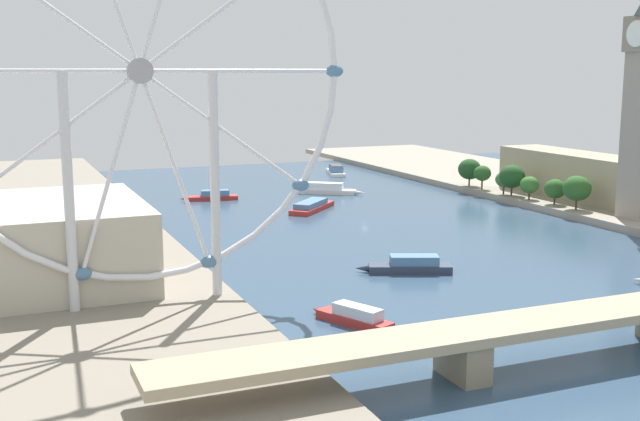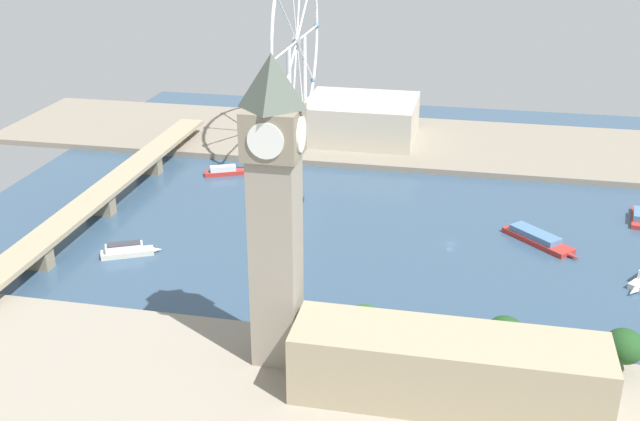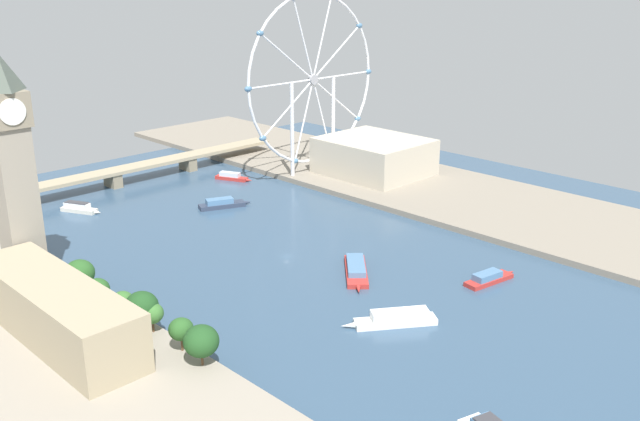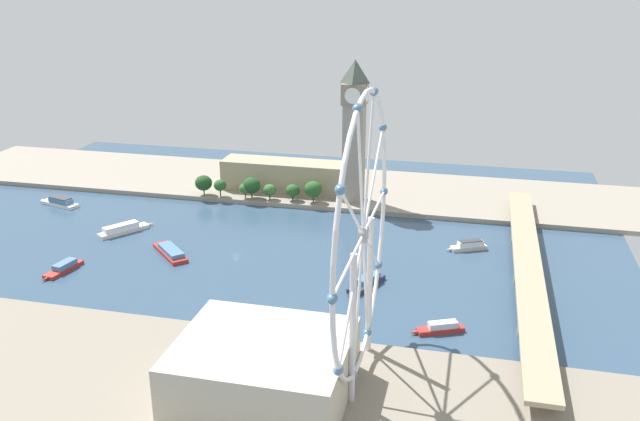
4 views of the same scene
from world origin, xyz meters
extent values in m
plane|color=#334C66|center=(0.00, 0.00, 0.00)|extent=(417.47, 417.47, 0.00)
cube|color=gray|center=(-123.74, 0.00, 1.50)|extent=(90.00, 520.00, 3.00)
cube|color=gray|center=(123.74, 0.00, 1.50)|extent=(90.00, 520.00, 3.00)
cube|color=gray|center=(-95.75, 45.99, 34.50)|extent=(12.78, 12.78, 63.00)
cube|color=gray|center=(-95.75, 45.99, 72.55)|extent=(14.82, 14.82, 13.10)
cylinder|color=white|center=(-95.75, 38.33, 72.55)|extent=(9.71, 0.50, 9.71)
cylinder|color=white|center=(-88.09, 45.99, 72.55)|extent=(0.50, 9.71, 9.71)
cube|color=tan|center=(-106.98, -3.97, 13.01)|extent=(22.00, 83.93, 20.02)
cylinder|color=#513823|center=(-83.13, -52.65, 4.91)|extent=(0.80, 0.80, 3.83)
ellipsoid|color=#1E471E|center=(-83.13, -52.65, 11.35)|extent=(11.31, 11.31, 10.18)
cylinder|color=#513823|center=(-82.57, -40.82, 5.23)|extent=(0.80, 0.80, 4.46)
ellipsoid|color=#285623|center=(-82.57, -40.82, 10.76)|extent=(8.25, 8.25, 7.42)
cylinder|color=#513823|center=(-82.38, -23.24, 4.92)|extent=(0.80, 0.80, 3.84)
ellipsoid|color=#386B2D|center=(-82.38, -23.24, 10.01)|extent=(7.93, 7.93, 7.13)
cylinder|color=#513823|center=(-83.98, -19.43, 5.03)|extent=(0.80, 0.80, 4.06)
ellipsoid|color=#1E471E|center=(-83.98, -19.43, 11.74)|extent=(11.69, 11.69, 10.52)
cylinder|color=#513823|center=(-84.41, -7.21, 4.56)|extent=(0.80, 0.80, 3.13)
ellipsoid|color=#386B2D|center=(-84.41, -7.21, 9.47)|extent=(8.36, 8.36, 7.53)
cylinder|color=#513823|center=(-85.97, 7.97, 4.51)|extent=(0.80, 0.80, 3.03)
ellipsoid|color=#285623|center=(-85.97, 7.97, 9.69)|extent=(9.15, 9.15, 8.24)
cylinder|color=#513823|center=(-85.70, 21.75, 5.12)|extent=(0.80, 0.80, 4.23)
ellipsoid|color=#285623|center=(-85.70, 21.75, 11.81)|extent=(11.45, 11.45, 10.31)
torus|color=silver|center=(100.84, 86.32, 58.87)|extent=(100.81, 1.69, 100.81)
cylinder|color=#99999E|center=(100.84, 86.32, 58.87)|extent=(5.95, 3.00, 5.95)
cylinder|color=silver|center=(125.62, 86.32, 58.87)|extent=(49.56, 1.01, 1.01)
cylinder|color=silver|center=(120.89, 86.32, 73.44)|extent=(40.69, 1.01, 29.95)
cylinder|color=silver|center=(108.50, 86.32, 82.44)|extent=(16.28, 1.01, 47.45)
cylinder|color=silver|center=(93.19, 86.32, 82.44)|extent=(16.28, 1.01, 47.45)
cylinder|color=silver|center=(80.80, 86.32, 73.44)|extent=(40.69, 1.01, 29.95)
cylinder|color=silver|center=(76.06, 86.32, 58.87)|extent=(49.56, 1.01, 1.01)
cylinder|color=silver|center=(80.80, 86.32, 44.31)|extent=(40.69, 1.01, 29.95)
cylinder|color=silver|center=(93.19, 86.32, 35.30)|extent=(16.28, 1.01, 47.45)
cylinder|color=silver|center=(108.50, 86.32, 35.30)|extent=(16.28, 1.01, 47.45)
cylinder|color=silver|center=(120.89, 86.32, 44.31)|extent=(40.69, 1.01, 29.95)
ellipsoid|color=teal|center=(150.41, 86.32, 58.87)|extent=(4.80, 3.20, 3.20)
ellipsoid|color=teal|center=(140.94, 86.32, 88.00)|extent=(4.80, 3.20, 3.20)
ellipsoid|color=teal|center=(60.75, 86.32, 88.00)|extent=(4.80, 3.20, 3.20)
ellipsoid|color=teal|center=(51.28, 86.32, 58.87)|extent=(4.80, 3.20, 3.20)
ellipsoid|color=teal|center=(60.75, 86.32, 29.74)|extent=(4.80, 3.20, 3.20)
ellipsoid|color=teal|center=(85.53, 86.32, 11.74)|extent=(4.80, 3.20, 3.20)
ellipsoid|color=teal|center=(116.16, 86.32, 11.74)|extent=(4.80, 3.20, 3.20)
ellipsoid|color=teal|center=(140.94, 86.32, 29.74)|extent=(4.80, 3.20, 3.20)
cylinder|color=silver|center=(118.19, 86.32, 30.94)|extent=(2.40, 2.40, 55.87)
cylinder|color=silver|center=(83.50, 86.32, 30.94)|extent=(2.40, 2.40, 55.87)
cube|color=#BCB29E|center=(122.31, 55.53, 13.71)|extent=(51.26, 59.65, 21.42)
cube|color=tan|center=(0.00, 150.99, 8.96)|extent=(229.47, 13.28, 2.00)
cube|color=gray|center=(-52.49, 150.99, 3.98)|extent=(6.00, 11.95, 7.96)
cube|color=gray|center=(0.00, 150.99, 3.98)|extent=(6.00, 11.95, 7.96)
cube|color=gray|center=(52.49, 150.99, 3.98)|extent=(6.00, 11.95, 7.96)
cube|color=#2D384C|center=(21.62, 75.13, 1.17)|extent=(25.15, 15.88, 2.34)
cone|color=#2D384C|center=(34.67, 69.58, 1.17)|extent=(4.96, 3.87, 2.34)
cube|color=teal|center=(20.50, 75.60, 3.71)|extent=(15.35, 10.89, 2.75)
cube|color=beige|center=(-36.21, 122.01, 1.10)|extent=(13.55, 20.21, 2.20)
cone|color=beige|center=(-31.10, 111.62, 1.10)|extent=(3.56, 4.19, 2.20)
cube|color=white|center=(-36.65, 122.90, 3.55)|extent=(10.20, 14.59, 2.69)
cube|color=#38383D|center=(-36.65, 122.90, 5.10)|extent=(9.39, 13.23, 0.42)
cube|color=#B22D28|center=(40.32, -78.32, 0.93)|extent=(23.58, 10.07, 1.86)
cone|color=#B22D28|center=(53.40, -80.48, 0.93)|extent=(4.36, 2.51, 1.86)
cube|color=teal|center=(39.19, -78.13, 3.19)|extent=(13.49, 7.42, 2.65)
cube|color=white|center=(-14.99, -74.82, 1.14)|extent=(28.11, 22.43, 2.28)
cone|color=white|center=(-29.13, -64.91, 1.14)|extent=(5.69, 4.94, 2.28)
cube|color=white|center=(-13.78, -75.67, 3.90)|extent=(20.08, 16.37, 3.24)
cube|color=#B22D28|center=(57.86, 113.23, 1.05)|extent=(12.85, 20.50, 2.10)
cone|color=#B22D28|center=(62.73, 102.49, 1.05)|extent=(3.41, 4.19, 2.10)
cube|color=silver|center=(57.45, 114.15, 3.41)|extent=(8.93, 13.11, 2.64)
cube|color=#B22D28|center=(8.22, -34.44, 1.01)|extent=(27.85, 28.18, 2.02)
cone|color=#B22D28|center=(-4.38, -47.31, 1.01)|extent=(5.35, 5.40, 2.02)
cube|color=teal|center=(9.31, -33.34, 3.16)|extent=(20.29, 20.50, 2.28)
camera|label=1|loc=(134.10, 273.93, 58.65)|focal=44.19mm
camera|label=2|loc=(-284.39, -5.76, 132.80)|focal=43.37mm
camera|label=3|loc=(-194.11, -217.03, 120.50)|focal=39.75mm
camera|label=4|loc=(317.04, 122.65, 146.31)|focal=38.13mm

